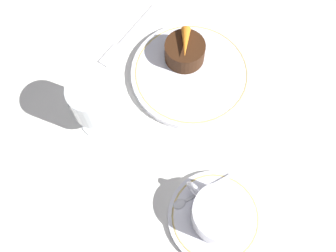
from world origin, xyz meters
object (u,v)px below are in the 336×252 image
(wine_glass, at_px, (93,102))
(fork, at_px, (123,41))
(coffee_cup, at_px, (219,214))
(dinner_plate, at_px, (192,75))
(dessert_cake, at_px, (185,52))

(wine_glass, height_order, fork, wine_glass)
(fork, bearing_deg, coffee_cup, 160.62)
(dinner_plate, distance_m, coffee_cup, 0.27)
(wine_glass, xyz_separation_m, dessert_cake, (-0.02, -0.20, -0.04))
(dessert_cake, bearing_deg, dinner_plate, 158.07)
(wine_glass, relative_size, dessert_cake, 1.56)
(dinner_plate, bearing_deg, dessert_cake, -21.93)
(coffee_cup, bearing_deg, fork, -19.38)
(dinner_plate, relative_size, dessert_cake, 3.01)
(dinner_plate, distance_m, fork, 0.16)
(dinner_plate, height_order, wine_glass, wine_glass)
(dinner_plate, relative_size, fork, 1.30)
(wine_glass, height_order, dessert_cake, wine_glass)
(coffee_cup, distance_m, dessert_cake, 0.30)
(dessert_cake, bearing_deg, coffee_cup, 143.95)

